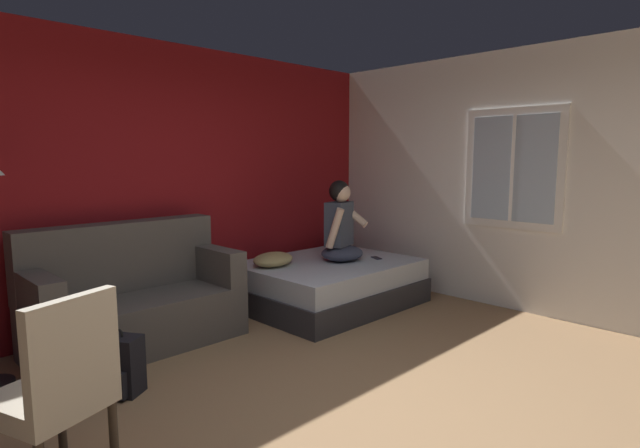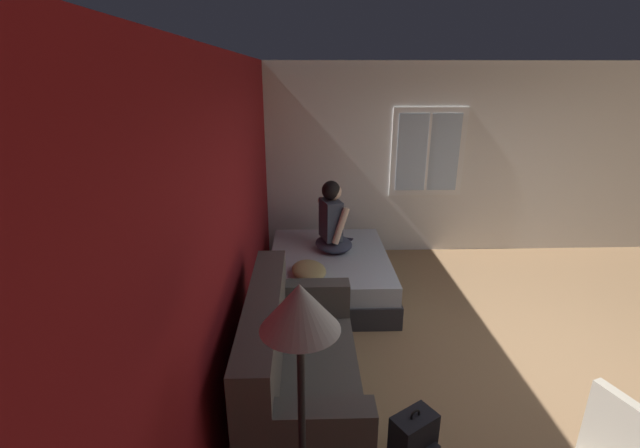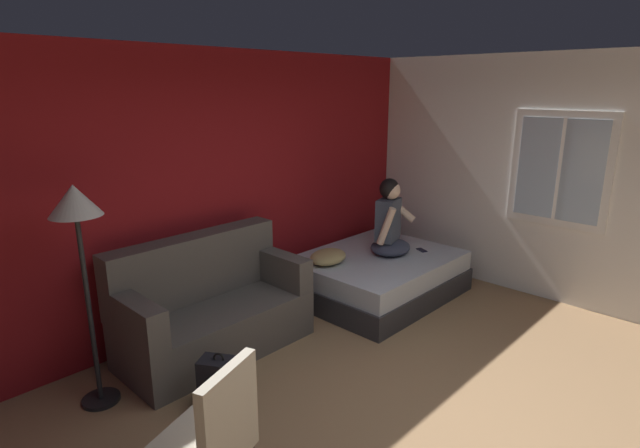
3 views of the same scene
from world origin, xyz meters
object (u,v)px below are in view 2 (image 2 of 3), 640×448
object	(u,v)px
cell_phone	(347,239)
floor_lamp	(300,339)
bed	(329,273)
couch	(296,372)
backpack	(414,442)
throw_pillow	(309,270)
person_seated	(333,223)

from	to	relation	value
cell_phone	floor_lamp	size ratio (longest dim) A/B	0.08
bed	couch	distance (m)	2.06
bed	floor_lamp	world-z (taller)	floor_lamp
backpack	bed	bearing A→B (deg)	10.10
cell_phone	floor_lamp	distance (m)	3.76
couch	backpack	distance (m)	0.96
bed	backpack	distance (m)	2.55
backpack	cell_phone	distance (m)	3.03
bed	throw_pillow	bearing A→B (deg)	156.67
couch	throw_pillow	xyz separation A→B (m)	(1.45, -0.11, 0.16)
bed	throw_pillow	distance (m)	0.70
couch	backpack	size ratio (longest dim) A/B	3.72
person_seated	backpack	world-z (taller)	person_seated
throw_pillow	floor_lamp	bearing A→B (deg)	178.97
couch	backpack	xyz separation A→B (m)	(-0.48, -0.80, -0.20)
cell_phone	floor_lamp	world-z (taller)	floor_lamp
bed	couch	bearing A→B (deg)	170.00
person_seated	cell_phone	bearing A→B (deg)	-31.56
couch	cell_phone	bearing A→B (deg)	-13.82
bed	cell_phone	xyz separation A→B (m)	(0.50, -0.26, 0.25)
backpack	cell_phone	bearing A→B (deg)	3.48
backpack	cell_phone	xyz separation A→B (m)	(3.01, 0.18, 0.29)
couch	floor_lamp	world-z (taller)	floor_lamp
backpack	floor_lamp	xyz separation A→B (m)	(-0.59, 0.74, 1.24)
couch	person_seated	distance (m)	2.25
cell_phone	floor_lamp	bearing A→B (deg)	-165.12
person_seated	cell_phone	world-z (taller)	person_seated
backpack	throw_pillow	world-z (taller)	throw_pillow
couch	cell_phone	world-z (taller)	couch
backpack	floor_lamp	size ratio (longest dim) A/B	0.27
bed	couch	xyz separation A→B (m)	(-2.02, 0.36, 0.16)
person_seated	cell_phone	distance (m)	0.55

